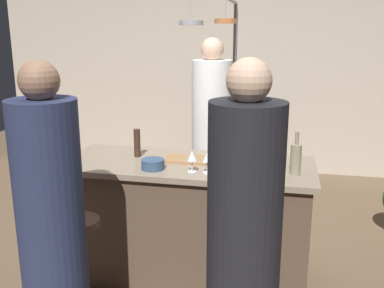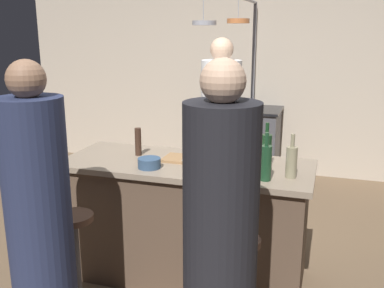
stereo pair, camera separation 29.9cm
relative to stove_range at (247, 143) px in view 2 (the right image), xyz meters
name	(u,v)px [view 2 (the right image)]	position (x,y,z in m)	size (l,w,h in m)	color
ground_plane	(186,274)	(0.00, -2.45, -0.45)	(9.00, 9.00, 0.00)	brown
back_wall	(255,72)	(0.00, 0.40, 0.85)	(6.40, 0.16, 2.60)	#BCAD99
kitchen_island	(186,220)	(0.00, -2.45, 0.01)	(1.80, 0.72, 0.90)	brown
stove_range	(247,143)	(0.00, 0.00, 0.00)	(0.80, 0.64, 0.89)	#47474C
chef	(220,139)	(-0.01, -1.37, 0.37)	(0.37, 0.37, 1.76)	white
bar_stool_left	(76,258)	(-0.55, -3.07, -0.07)	(0.28, 0.28, 0.68)	#4C4C51
guest_left	(40,225)	(-0.52, -3.43, 0.33)	(0.35, 0.35, 1.68)	#262D4C
bar_stool_right	(236,286)	(0.52, -3.07, -0.07)	(0.28, 0.28, 0.68)	#4C4C51
guest_right	(220,250)	(0.50, -3.43, 0.34)	(0.36, 0.36, 1.70)	black
overhead_pot_rack	(238,49)	(-0.06, -0.41, 1.18)	(0.58, 1.41, 2.17)	gray
cutting_board	(185,159)	(-0.02, -2.40, 0.46)	(0.32, 0.22, 0.02)	#997047
pepper_mill	(138,142)	(-0.40, -2.38, 0.56)	(0.05, 0.05, 0.21)	#382319
wine_bottle_white	(291,161)	(0.75, -2.56, 0.56)	(0.07, 0.07, 0.29)	gray
wine_bottle_red	(266,149)	(0.56, -2.35, 0.57)	(0.07, 0.07, 0.31)	#143319
wine_bottle_green	(266,162)	(0.60, -2.66, 0.57)	(0.07, 0.07, 0.31)	#193D23
wine_glass_near_left_guest	(202,158)	(0.18, -2.66, 0.56)	(0.07, 0.07, 0.15)	silver
wine_glass_near_right_guest	(187,157)	(0.08, -2.66, 0.56)	(0.07, 0.07, 0.15)	silver
mixing_bowl_ceramic	(253,166)	(0.49, -2.49, 0.48)	(0.19, 0.19, 0.06)	silver
mixing_bowl_steel	(224,158)	(0.27, -2.40, 0.49)	(0.18, 0.18, 0.08)	#B7B7BC
mixing_bowl_blue	(149,163)	(-0.20, -2.65, 0.49)	(0.16, 0.16, 0.07)	#334C6B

